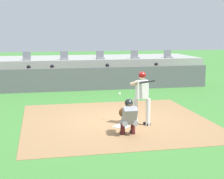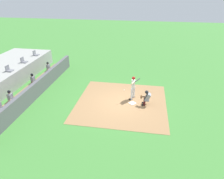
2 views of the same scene
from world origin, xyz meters
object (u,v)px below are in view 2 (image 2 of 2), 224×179
at_px(catcher_crouched, 146,97).
at_px(dugout_player_3, 50,68).
at_px(dugout_player_1, 12,99).
at_px(dugout_player_2, 34,81).
at_px(batter_at_plate, 133,86).
at_px(dugout_player_0, 1,108).
at_px(stadium_seat_3, 9,70).
at_px(home_plate, 132,103).
at_px(stadium_seat_5, 36,54).
at_px(stadium_seat_4, 24,61).

bearing_deg(catcher_crouched, dugout_player_3, 66.22).
relative_size(dugout_player_1, dugout_player_2, 1.00).
xyz_separation_m(batter_at_plate, dugout_player_2, (0.46, 8.10, -0.36)).
bearing_deg(dugout_player_0, dugout_player_1, 0.00).
xyz_separation_m(dugout_player_2, stadium_seat_3, (-0.06, 2.03, 0.86)).
relative_size(home_plate, stadium_seat_3, 0.92).
bearing_deg(catcher_crouched, dugout_player_0, 108.84).
bearing_deg(home_plate, stadium_seat_3, 83.92).
distance_m(dugout_player_1, dugout_player_3, 5.87).
xyz_separation_m(batter_at_plate, stadium_seat_5, (4.73, 10.13, 0.50)).
bearing_deg(dugout_player_3, stadium_seat_4, 110.11).
height_order(home_plate, stadium_seat_4, stadium_seat_4).
bearing_deg(dugout_player_3, catcher_crouched, -113.78).
xyz_separation_m(dugout_player_1, dugout_player_2, (3.03, 0.00, 0.00)).
bearing_deg(stadium_seat_3, catcher_crouched, -95.60).
height_order(home_plate, dugout_player_0, dugout_player_0).
distance_m(home_plate, dugout_player_1, 8.38).
relative_size(dugout_player_3, stadium_seat_3, 2.71).
relative_size(dugout_player_0, stadium_seat_5, 2.71).
bearing_deg(dugout_player_1, home_plate, -77.01).
bearing_deg(catcher_crouched, dugout_player_1, 101.64).
bearing_deg(dugout_player_0, stadium_seat_4, 17.75).
bearing_deg(home_plate, dugout_player_0, 110.88).
bearing_deg(batter_at_plate, dugout_player_3, 67.79).
xyz_separation_m(batter_at_plate, stadium_seat_4, (2.56, 10.13, 0.50)).
bearing_deg(stadium_seat_4, dugout_player_3, -69.89).
relative_size(home_plate, dugout_player_1, 0.34).
bearing_deg(stadium_seat_4, stadium_seat_3, 180.00).
bearing_deg(dugout_player_3, stadium_seat_3, 145.05).
distance_m(home_plate, stadium_seat_4, 10.79).
distance_m(dugout_player_2, dugout_player_3, 2.85).
distance_m(home_plate, stadium_seat_5, 11.63).
bearing_deg(home_plate, catcher_crouched, -90.44).
relative_size(home_plate, batter_at_plate, 0.24).
xyz_separation_m(dugout_player_3, stadium_seat_3, (-2.91, 2.03, 0.86)).
bearing_deg(stadium_seat_4, batter_at_plate, -104.18).
bearing_deg(dugout_player_0, stadium_seat_5, 13.43).
bearing_deg(stadium_seat_4, dugout_player_0, -162.25).
relative_size(catcher_crouched, dugout_player_2, 1.50).
bearing_deg(dugout_player_2, stadium_seat_4, 44.07).
distance_m(catcher_crouched, stadium_seat_3, 11.21).
bearing_deg(stadium_seat_5, stadium_seat_4, 180.00).
xyz_separation_m(dugout_player_1, stadium_seat_3, (2.96, 2.03, 0.86)).
distance_m(dugout_player_3, stadium_seat_3, 3.65).
bearing_deg(stadium_seat_5, batter_at_plate, -115.01).
bearing_deg(dugout_player_1, stadium_seat_4, 21.64).
relative_size(catcher_crouched, stadium_seat_4, 4.05).
bearing_deg(stadium_seat_3, stadium_seat_5, 0.00).
bearing_deg(catcher_crouched, batter_at_plate, 54.80).
relative_size(dugout_player_1, stadium_seat_5, 2.71).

